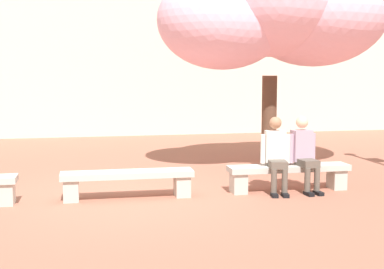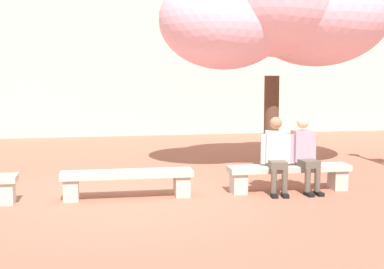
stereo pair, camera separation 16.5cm
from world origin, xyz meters
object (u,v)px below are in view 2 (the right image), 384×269
stone_bench_near_west (127,179)px  person_seated_left (276,152)px  stone_bench_center (289,173)px  person_seated_right (305,151)px  cherry_tree_main (280,10)px

stone_bench_near_west → person_seated_left: bearing=-1.2°
stone_bench_near_west → stone_bench_center: bearing=0.0°
person_seated_left → person_seated_right: 0.51m
stone_bench_center → person_seated_right: size_ratio=1.66×
stone_bench_center → person_seated_right: person_seated_right is taller
stone_bench_near_west → stone_bench_center: 2.78m
stone_bench_near_west → cherry_tree_main: cherry_tree_main is taller
cherry_tree_main → stone_bench_near_west: bearing=-147.3°
person_seated_left → cherry_tree_main: cherry_tree_main is taller
person_seated_right → stone_bench_center: bearing=168.0°
person_seated_right → cherry_tree_main: (0.32, 2.21, 2.63)m
stone_bench_center → cherry_tree_main: cherry_tree_main is taller
cherry_tree_main → person_seated_right: bearing=-98.4°
person_seated_left → cherry_tree_main: bearing=69.4°
person_seated_right → cherry_tree_main: size_ratio=0.26×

